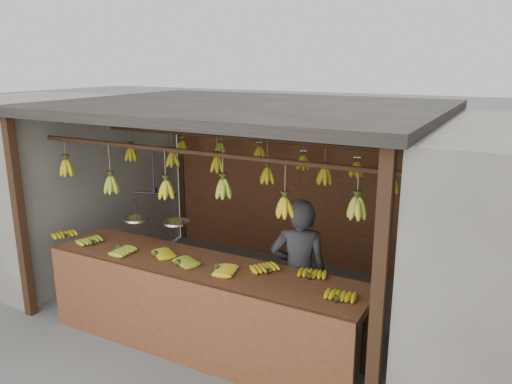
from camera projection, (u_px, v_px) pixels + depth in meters
The scene contains 8 objects.
ground at pixel (244, 299), 6.17m from camera, with size 80.00×80.00×0.00m, color #5B5B57.
stall at pixel (257, 137), 5.94m from camera, with size 4.30×3.30×2.40m.
neighbor_left at pixel (37, 177), 7.53m from camera, with size 3.00×3.00×2.30m, color slate.
counter at pixel (194, 287), 4.87m from camera, with size 3.61×0.77×0.96m.
hanging_bananas at pixel (243, 170), 5.75m from camera, with size 3.63×2.24×0.40m.
balance_scale at pixel (156, 217), 5.22m from camera, with size 0.70×0.37×0.78m.
vendor at pixel (299, 274), 5.01m from camera, with size 0.57×0.37×1.56m, color #262628.
bag_bundles at pixel (434, 218), 6.17m from camera, with size 0.08×0.26×1.23m.
Camera 1 is at (2.80, -4.88, 2.85)m, focal length 35.00 mm.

